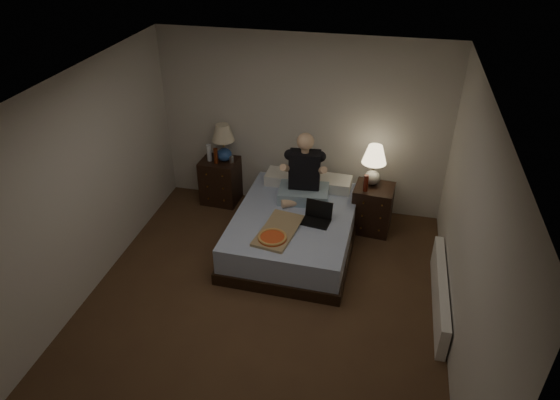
% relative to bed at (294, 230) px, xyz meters
% --- Properties ---
extents(floor, '(4.00, 4.50, 0.00)m').
position_rel_bed_xyz_m(floor, '(-0.12, -1.18, -0.25)').
color(floor, brown).
rests_on(floor, ground).
extents(ceiling, '(4.00, 4.50, 0.00)m').
position_rel_bed_xyz_m(ceiling, '(-0.12, -1.18, 2.25)').
color(ceiling, white).
rests_on(ceiling, ground).
extents(wall_back, '(4.00, 0.00, 2.50)m').
position_rel_bed_xyz_m(wall_back, '(-0.12, 1.07, 1.00)').
color(wall_back, beige).
rests_on(wall_back, ground).
extents(wall_left, '(0.00, 4.50, 2.50)m').
position_rel_bed_xyz_m(wall_left, '(-2.12, -1.18, 1.00)').
color(wall_left, beige).
rests_on(wall_left, ground).
extents(wall_right, '(0.00, 4.50, 2.50)m').
position_rel_bed_xyz_m(wall_right, '(1.88, -1.18, 1.00)').
color(wall_right, beige).
rests_on(wall_right, ground).
extents(bed, '(1.52, 2.00, 0.49)m').
position_rel_bed_xyz_m(bed, '(0.00, 0.00, 0.00)').
color(bed, '#5B76B6').
rests_on(bed, floor).
extents(nightstand_left, '(0.55, 0.50, 0.68)m').
position_rel_bed_xyz_m(nightstand_left, '(-1.29, 0.87, 0.09)').
color(nightstand_left, black).
rests_on(nightstand_left, floor).
extents(nightstand_right, '(0.55, 0.50, 0.66)m').
position_rel_bed_xyz_m(nightstand_right, '(0.96, 0.61, 0.08)').
color(nightstand_right, black).
rests_on(nightstand_right, floor).
extents(lamp_left, '(0.35, 0.35, 0.56)m').
position_rel_bed_xyz_m(lamp_left, '(-1.21, 0.87, 0.71)').
color(lamp_left, '#26478B').
rests_on(lamp_left, nightstand_left).
extents(lamp_right, '(0.34, 0.34, 0.56)m').
position_rel_bed_xyz_m(lamp_right, '(0.91, 0.69, 0.70)').
color(lamp_right, gray).
rests_on(lamp_right, nightstand_right).
extents(water_bottle, '(0.07, 0.07, 0.25)m').
position_rel_bed_xyz_m(water_bottle, '(-1.41, 0.83, 0.56)').
color(water_bottle, silver).
rests_on(water_bottle, nightstand_left).
extents(soda_can, '(0.07, 0.07, 0.10)m').
position_rel_bed_xyz_m(soda_can, '(-1.09, 0.85, 0.48)').
color(soda_can, beige).
rests_on(soda_can, nightstand_left).
extents(beer_bottle_left, '(0.06, 0.06, 0.23)m').
position_rel_bed_xyz_m(beer_bottle_left, '(-1.30, 0.77, 0.55)').
color(beer_bottle_left, '#59200C').
rests_on(beer_bottle_left, nightstand_left).
extents(beer_bottle_right, '(0.06, 0.06, 0.23)m').
position_rel_bed_xyz_m(beer_bottle_right, '(0.84, 0.49, 0.53)').
color(beer_bottle_right, '#5B190D').
rests_on(beer_bottle_right, nightstand_right).
extents(person, '(0.70, 0.58, 0.93)m').
position_rel_bed_xyz_m(person, '(0.05, 0.39, 0.71)').
color(person, black).
rests_on(person, bed).
extents(laptop, '(0.38, 0.33, 0.24)m').
position_rel_bed_xyz_m(laptop, '(0.30, -0.13, 0.37)').
color(laptop, black).
rests_on(laptop, bed).
extents(pizza_box, '(0.52, 0.82, 0.08)m').
position_rel_bed_xyz_m(pizza_box, '(-0.14, -0.62, 0.29)').
color(pizza_box, tan).
rests_on(pizza_box, bed).
extents(radiator, '(0.10, 1.60, 0.40)m').
position_rel_bed_xyz_m(radiator, '(1.81, -0.76, -0.05)').
color(radiator, white).
rests_on(radiator, floor).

